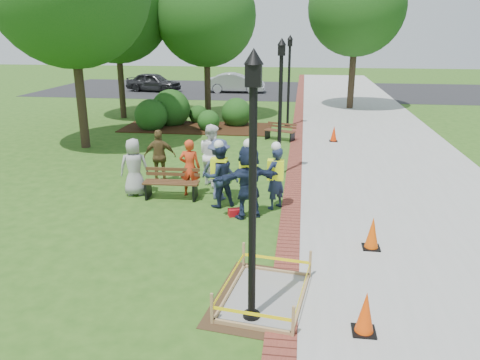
# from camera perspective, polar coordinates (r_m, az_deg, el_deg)

# --- Properties ---
(ground) EXTENTS (100.00, 100.00, 0.00)m
(ground) POSITION_cam_1_polar(r_m,az_deg,el_deg) (10.71, -3.53, -6.96)
(ground) COLOR #285116
(ground) RESTS_ON ground
(sidewalk) EXTENTS (6.00, 60.00, 0.02)m
(sidewalk) POSITION_cam_1_polar(r_m,az_deg,el_deg) (20.27, 16.17, 4.41)
(sidewalk) COLOR #9E9E99
(sidewalk) RESTS_ON ground
(brick_edging) EXTENTS (0.50, 60.00, 0.03)m
(brick_edging) POSITION_cam_1_polar(r_m,az_deg,el_deg) (20.03, 6.92, 4.86)
(brick_edging) COLOR maroon
(brick_edging) RESTS_ON ground
(mulch_bed) EXTENTS (7.00, 3.00, 0.05)m
(mulch_bed) POSITION_cam_1_polar(r_m,az_deg,el_deg) (22.53, -5.22, 6.38)
(mulch_bed) COLOR #381E0F
(mulch_bed) RESTS_ON ground
(parking_lot) EXTENTS (36.00, 12.00, 0.01)m
(parking_lot) POSITION_cam_1_polar(r_m,az_deg,el_deg) (36.85, 4.63, 10.86)
(parking_lot) COLOR black
(parking_lot) RESTS_ON ground
(wet_concrete_pad) EXTENTS (2.01, 2.52, 0.55)m
(wet_concrete_pad) POSITION_cam_1_polar(r_m,az_deg,el_deg) (8.34, 3.09, -12.85)
(wet_concrete_pad) COLOR #47331E
(wet_concrete_pad) RESTS_ON ground
(bench_near) EXTENTS (1.55, 0.57, 0.83)m
(bench_near) POSITION_cam_1_polar(r_m,az_deg,el_deg) (13.10, -8.35, -1.13)
(bench_near) COLOR brown
(bench_near) RESTS_ON ground
(bench_far) EXTENTS (1.39, 0.88, 0.72)m
(bench_far) POSITION_cam_1_polar(r_m,az_deg,el_deg) (19.95, 4.88, 5.50)
(bench_far) COLOR brown
(bench_far) RESTS_ON ground
(cone_front) EXTENTS (0.37, 0.37, 0.72)m
(cone_front) POSITION_cam_1_polar(r_m,az_deg,el_deg) (7.68, 15.03, -15.46)
(cone_front) COLOR black
(cone_front) RESTS_ON ground
(cone_back) EXTENTS (0.37, 0.37, 0.73)m
(cone_back) POSITION_cam_1_polar(r_m,az_deg,el_deg) (10.39, 15.82, -6.33)
(cone_back) COLOR black
(cone_back) RESTS_ON ground
(cone_far) EXTENTS (0.34, 0.34, 0.67)m
(cone_far) POSITION_cam_1_polar(r_m,az_deg,el_deg) (19.97, 11.36, 5.50)
(cone_far) COLOR black
(cone_far) RESTS_ON ground
(toolbox) EXTENTS (0.42, 0.33, 0.18)m
(toolbox) POSITION_cam_1_polar(r_m,az_deg,el_deg) (11.83, -0.54, -3.95)
(toolbox) COLOR #B30D16
(toolbox) RESTS_ON ground
(lamp_near) EXTENTS (0.28, 0.28, 4.26)m
(lamp_near) POSITION_cam_1_polar(r_m,az_deg,el_deg) (6.86, 1.56, 0.80)
(lamp_near) COLOR black
(lamp_near) RESTS_ON ground
(lamp_mid) EXTENTS (0.28, 0.28, 4.26)m
(lamp_mid) POSITION_cam_1_polar(r_m,az_deg,el_deg) (14.68, 4.95, 9.95)
(lamp_mid) COLOR black
(lamp_mid) RESTS_ON ground
(lamp_far) EXTENTS (0.28, 0.28, 4.26)m
(lamp_far) POSITION_cam_1_polar(r_m,az_deg,el_deg) (22.62, 6.00, 12.71)
(lamp_far) COLOR black
(lamp_far) RESTS_ON ground
(tree_back) EXTENTS (4.97, 4.97, 7.62)m
(tree_back) POSITION_cam_1_polar(r_m,az_deg,el_deg) (24.55, -4.15, 19.34)
(tree_back) COLOR #3D2D1E
(tree_back) RESTS_ON ground
(tree_right) EXTENTS (5.42, 5.42, 8.38)m
(tree_right) POSITION_cam_1_polar(r_m,az_deg,el_deg) (28.60, 14.06, 19.75)
(tree_right) COLOR #3D2D1E
(tree_right) RESTS_ON ground
(tree_far) EXTENTS (5.50, 5.50, 8.30)m
(tree_far) POSITION_cam_1_polar(r_m,az_deg,el_deg) (25.53, -14.95, 19.70)
(tree_far) COLOR #3D2D1E
(tree_far) RESTS_ON ground
(shrub_a) EXTENTS (1.53, 1.53, 1.53)m
(shrub_a) POSITION_cam_1_polar(r_m,az_deg,el_deg) (22.50, -10.71, 6.08)
(shrub_a) COLOR #174A15
(shrub_a) RESTS_ON ground
(shrub_b) EXTENTS (1.87, 1.87, 1.87)m
(shrub_b) POSITION_cam_1_polar(r_m,az_deg,el_deg) (23.46, -8.33, 6.68)
(shrub_b) COLOR #174A15
(shrub_b) RESTS_ON ground
(shrub_c) EXTENTS (1.03, 1.03, 1.03)m
(shrub_c) POSITION_cam_1_polar(r_m,az_deg,el_deg) (21.94, -3.83, 6.05)
(shrub_c) COLOR #174A15
(shrub_c) RESTS_ON ground
(shrub_d) EXTENTS (1.46, 1.46, 1.46)m
(shrub_d) POSITION_cam_1_polar(r_m,az_deg,el_deg) (23.04, -0.44, 6.66)
(shrub_d) COLOR #174A15
(shrub_d) RESTS_ON ground
(shrub_e) EXTENTS (0.95, 0.95, 0.95)m
(shrub_e) POSITION_cam_1_polar(r_m,az_deg,el_deg) (23.87, -5.07, 6.99)
(shrub_e) COLOR #174A15
(shrub_e) RESTS_ON ground
(casual_person_a) EXTENTS (0.59, 0.45, 1.63)m
(casual_person_a) POSITION_cam_1_polar(r_m,az_deg,el_deg) (13.43, -12.77, 1.54)
(casual_person_a) COLOR #9B9B9B
(casual_person_a) RESTS_ON ground
(casual_person_b) EXTENTS (0.53, 0.36, 1.61)m
(casual_person_b) POSITION_cam_1_polar(r_m,az_deg,el_deg) (13.13, -6.14, 1.49)
(casual_person_b) COLOR red
(casual_person_b) RESTS_ON ground
(casual_person_c) EXTENTS (0.68, 0.69, 1.85)m
(casual_person_c) POSITION_cam_1_polar(r_m,az_deg,el_deg) (13.96, -3.43, 3.06)
(casual_person_c) COLOR white
(casual_person_c) RESTS_ON ground
(casual_person_d) EXTENTS (0.58, 0.44, 1.64)m
(casual_person_d) POSITION_cam_1_polar(r_m,az_deg,el_deg) (14.39, -9.74, 2.85)
(casual_person_d) COLOR brown
(casual_person_d) RESTS_ON ground
(casual_person_e) EXTENTS (0.62, 0.50, 1.69)m
(casual_person_e) POSITION_cam_1_polar(r_m,az_deg,el_deg) (12.77, -2.54, 1.29)
(casual_person_e) COLOR #3A4365
(casual_person_e) RESTS_ON ground
(hivis_worker_a) EXTENTS (0.70, 0.61, 2.01)m
(hivis_worker_a) POSITION_cam_1_polar(r_m,az_deg,el_deg) (11.46, 1.01, 0.09)
(hivis_worker_a) COLOR #1D294B
(hivis_worker_a) RESTS_ON ground
(hivis_worker_b) EXTENTS (0.59, 0.62, 1.79)m
(hivis_worker_b) POSITION_cam_1_polar(r_m,az_deg,el_deg) (12.10, 4.34, 0.54)
(hivis_worker_b) COLOR #17293D
(hivis_worker_b) RESTS_ON ground
(hivis_worker_c) EXTENTS (0.63, 0.56, 1.80)m
(hivis_worker_c) POSITION_cam_1_polar(r_m,az_deg,el_deg) (12.20, -2.55, 0.75)
(hivis_worker_c) COLOR #182640
(hivis_worker_c) RESTS_ON ground
(parked_car_a) EXTENTS (2.82, 4.95, 1.52)m
(parked_car_a) POSITION_cam_1_polar(r_m,az_deg,el_deg) (36.57, -10.42, 10.57)
(parked_car_a) COLOR #262629
(parked_car_a) RESTS_ON ground
(parked_car_b) EXTENTS (2.17, 4.75, 1.53)m
(parked_car_b) POSITION_cam_1_polar(r_m,az_deg,el_deg) (35.39, -0.50, 10.62)
(parked_car_b) COLOR #B0B2B6
(parked_car_b) RESTS_ON ground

